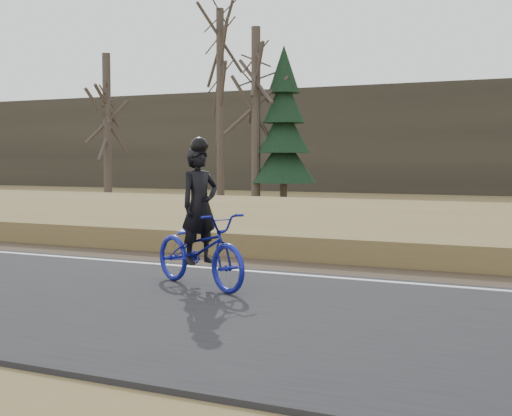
% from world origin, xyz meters
% --- Properties ---
extents(ground, '(120.00, 120.00, 0.00)m').
position_xyz_m(ground, '(0.00, 0.00, 0.00)').
color(ground, olive).
rests_on(ground, ground).
extents(road, '(120.00, 6.00, 0.06)m').
position_xyz_m(road, '(0.00, -2.50, 0.03)').
color(road, black).
rests_on(road, ground).
extents(edge_line, '(120.00, 0.12, 0.01)m').
position_xyz_m(edge_line, '(0.00, 0.20, 0.07)').
color(edge_line, silver).
rests_on(edge_line, road).
extents(shoulder, '(120.00, 1.60, 0.04)m').
position_xyz_m(shoulder, '(0.00, 1.20, 0.02)').
color(shoulder, '#473A2B').
rests_on(shoulder, ground).
extents(embankment, '(120.00, 5.00, 0.44)m').
position_xyz_m(embankment, '(0.00, 4.20, 0.22)').
color(embankment, olive).
rests_on(embankment, ground).
extents(ballast, '(120.00, 3.00, 0.45)m').
position_xyz_m(ballast, '(0.00, 8.00, 0.23)').
color(ballast, slate).
rests_on(ballast, ground).
extents(railroad, '(120.00, 2.40, 0.29)m').
position_xyz_m(railroad, '(0.00, 8.00, 0.53)').
color(railroad, black).
rests_on(railroad, ballast).
extents(treeline_backdrop, '(120.00, 4.00, 6.00)m').
position_xyz_m(treeline_backdrop, '(0.00, 30.00, 3.00)').
color(treeline_backdrop, '#383328').
rests_on(treeline_backdrop, ground).
extents(cyclist, '(2.21, 1.53, 2.19)m').
position_xyz_m(cyclist, '(1.37, -1.39, 0.75)').
color(cyclist, navy).
rests_on(cyclist, road).
extents(bare_tree_far_left, '(0.36, 0.36, 6.38)m').
position_xyz_m(bare_tree_far_left, '(-12.39, 14.39, 3.19)').
color(bare_tree_far_left, '#4E4339').
rests_on(bare_tree_far_left, ground).
extents(bare_tree_left, '(0.36, 0.36, 8.82)m').
position_xyz_m(bare_tree_left, '(-9.35, 18.91, 4.41)').
color(bare_tree_left, '#4E4339').
rests_on(bare_tree_left, ground).
extents(bare_tree_near_left, '(0.36, 0.36, 7.10)m').
position_xyz_m(bare_tree_near_left, '(-5.73, 15.20, 3.55)').
color(bare_tree_near_left, '#4E4339').
rests_on(bare_tree_near_left, ground).
extents(conifer, '(2.60, 2.60, 6.42)m').
position_xyz_m(conifer, '(-4.81, 15.85, 3.04)').
color(conifer, '#4E4339').
rests_on(conifer, ground).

